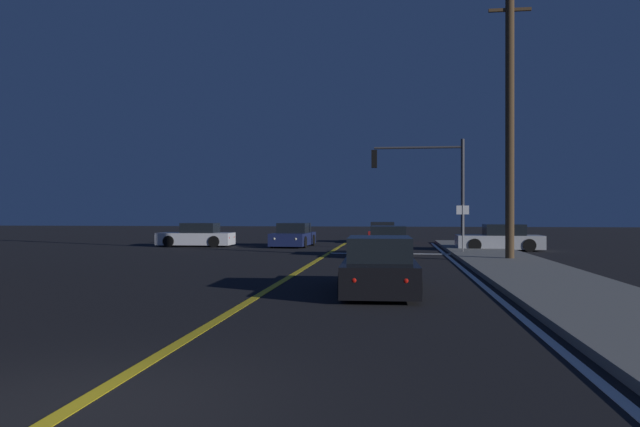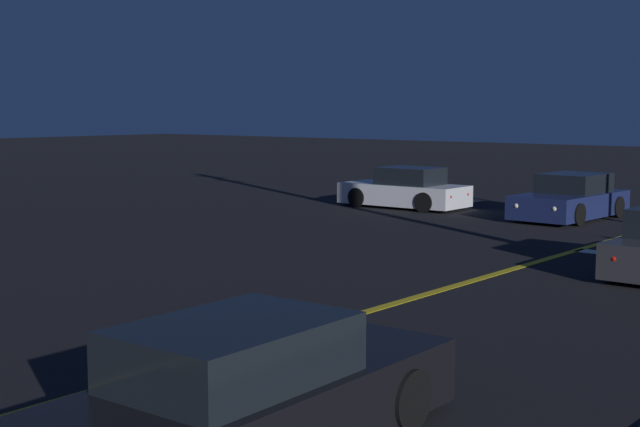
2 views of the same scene
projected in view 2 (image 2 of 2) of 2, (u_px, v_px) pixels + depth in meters
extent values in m
cube|color=gold|center=(258.00, 343.00, 12.61)|extent=(0.20, 41.70, 0.01)
cylinder|color=black|center=(616.00, 262.00, 17.39)|extent=(0.23, 0.64, 0.64)
sphere|color=red|center=(615.00, 259.00, 16.60)|extent=(0.14, 0.14, 0.14)
cube|color=silver|center=(404.00, 194.00, 29.81)|extent=(4.24, 1.81, 0.68)
cube|color=black|center=(410.00, 176.00, 29.58)|extent=(1.96, 1.53, 0.60)
cylinder|color=black|center=(357.00, 197.00, 30.00)|extent=(0.64, 0.23, 0.64)
cylinder|color=black|center=(385.00, 194.00, 31.26)|extent=(0.64, 0.23, 0.64)
cylinder|color=black|center=(424.00, 202.00, 28.39)|extent=(0.64, 0.23, 0.64)
cylinder|color=black|center=(450.00, 198.00, 29.64)|extent=(0.64, 0.23, 0.64)
sphere|color=#FFF4CC|center=(344.00, 190.00, 30.64)|extent=(0.18, 0.18, 0.18)
sphere|color=#FFF4CC|center=(363.00, 187.00, 31.48)|extent=(0.18, 0.18, 0.18)
sphere|color=red|center=(450.00, 197.00, 28.11)|extent=(0.14, 0.14, 0.14)
sphere|color=red|center=(467.00, 194.00, 28.95)|extent=(0.14, 0.14, 0.14)
cube|color=black|center=(254.00, 409.00, 8.56)|extent=(1.85, 4.71, 0.68)
cube|color=black|center=(233.00, 354.00, 8.27)|extent=(1.54, 2.19, 0.60)
cylinder|color=black|center=(287.00, 371.00, 10.19)|extent=(0.24, 0.65, 0.64)
cylinder|color=black|center=(407.00, 399.00, 9.22)|extent=(0.24, 0.65, 0.64)
sphere|color=#FFF4CC|center=(349.00, 343.00, 10.65)|extent=(0.18, 0.18, 0.18)
sphere|color=#FFF4CC|center=(426.00, 358.00, 10.01)|extent=(0.18, 0.18, 0.18)
cube|color=navy|center=(570.00, 204.00, 26.72)|extent=(2.07, 4.29, 0.68)
cube|color=black|center=(574.00, 184.00, 26.83)|extent=(1.71, 2.00, 0.60)
cylinder|color=black|center=(577.00, 214.00, 25.17)|extent=(0.25, 0.65, 0.64)
cylinder|color=black|center=(521.00, 210.00, 26.35)|extent=(0.25, 0.65, 0.64)
cylinder|color=black|center=(617.00, 207.00, 27.11)|extent=(0.25, 0.65, 0.64)
cylinder|color=black|center=(562.00, 203.00, 28.29)|extent=(0.25, 0.65, 0.64)
sphere|color=#FFF4CC|center=(555.00, 209.00, 24.80)|extent=(0.18, 0.18, 0.18)
sphere|color=#FFF4CC|center=(517.00, 206.00, 25.58)|extent=(0.18, 0.18, 0.18)
sphere|color=red|center=(618.00, 198.00, 27.85)|extent=(0.14, 0.14, 0.14)
sphere|color=red|center=(582.00, 195.00, 28.62)|extent=(0.14, 0.14, 0.14)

